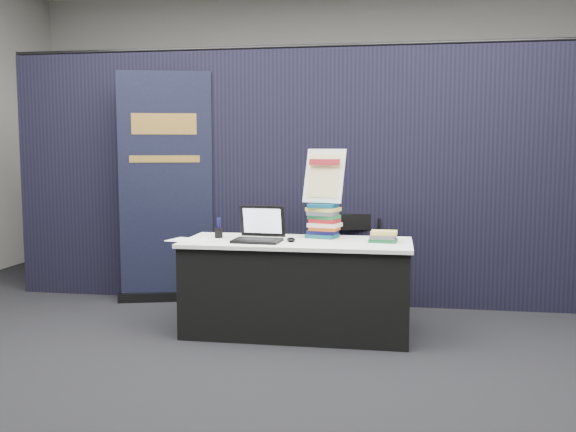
% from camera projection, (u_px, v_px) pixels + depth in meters
% --- Properties ---
extents(floor, '(8.00, 8.00, 0.00)m').
position_uv_depth(floor, '(285.00, 354.00, 4.61)').
color(floor, black).
rests_on(floor, ground).
extents(wall_back, '(8.00, 0.02, 3.50)m').
position_uv_depth(wall_back, '(337.00, 127.00, 8.35)').
color(wall_back, '#A4A29B').
rests_on(wall_back, floor).
extents(drape_partition, '(6.00, 0.08, 2.40)m').
position_uv_depth(drape_partition, '(314.00, 178.00, 6.06)').
color(drape_partition, black).
rests_on(drape_partition, floor).
extents(display_table, '(1.80, 0.75, 0.75)m').
position_uv_depth(display_table, '(297.00, 287.00, 5.11)').
color(display_table, black).
rests_on(display_table, floor).
extents(laptop, '(0.38, 0.31, 0.28)m').
position_uv_depth(laptop, '(258.00, 233.00, 5.04)').
color(laptop, black).
rests_on(laptop, display_table).
extents(mouse, '(0.09, 0.12, 0.03)m').
position_uv_depth(mouse, '(291.00, 240.00, 5.01)').
color(mouse, black).
rests_on(mouse, display_table).
extents(brochure_left, '(0.38, 0.31, 0.00)m').
position_uv_depth(brochure_left, '(190.00, 240.00, 5.08)').
color(brochure_left, white).
rests_on(brochure_left, display_table).
extents(brochure_mid, '(0.35, 0.33, 0.00)m').
position_uv_depth(brochure_mid, '(207.00, 239.00, 5.16)').
color(brochure_mid, white).
rests_on(brochure_mid, display_table).
extents(brochure_right, '(0.31, 0.24, 0.00)m').
position_uv_depth(brochure_right, '(228.00, 239.00, 5.15)').
color(brochure_right, beige).
rests_on(brochure_right, display_table).
extents(pen_cup, '(0.08, 0.08, 0.08)m').
position_uv_depth(pen_cup, '(219.00, 233.00, 5.20)').
color(pen_cup, black).
rests_on(pen_cup, display_table).
extents(book_stack_tall, '(0.27, 0.23, 0.28)m').
position_uv_depth(book_stack_tall, '(324.00, 221.00, 5.22)').
color(book_stack_tall, '#165154').
rests_on(book_stack_tall, display_table).
extents(book_stack_short, '(0.22, 0.17, 0.09)m').
position_uv_depth(book_stack_short, '(384.00, 237.00, 4.98)').
color(book_stack_short, '#1D6E39').
rests_on(book_stack_short, display_table).
extents(info_sign, '(0.36, 0.22, 0.46)m').
position_uv_depth(info_sign, '(324.00, 176.00, 5.21)').
color(info_sign, black).
rests_on(info_sign, book_stack_tall).
extents(pullup_banner, '(0.93, 0.36, 2.20)m').
position_uv_depth(pullup_banner, '(166.00, 201.00, 6.15)').
color(pullup_banner, black).
rests_on(pullup_banner, floor).
extents(stacking_chair, '(0.48, 0.49, 0.87)m').
position_uv_depth(stacking_chair, '(358.00, 257.00, 5.86)').
color(stacking_chair, black).
rests_on(stacking_chair, floor).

